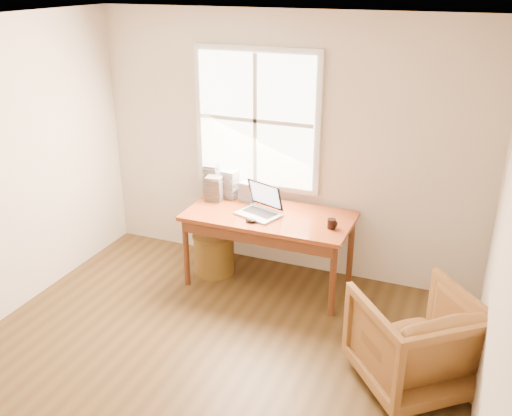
% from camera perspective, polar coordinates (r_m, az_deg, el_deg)
% --- Properties ---
extents(room_shell, '(4.04, 4.54, 2.64)m').
position_cam_1_polar(room_shell, '(3.90, -7.51, -1.74)').
color(room_shell, '#4C361A').
rests_on(room_shell, ground).
extents(desk, '(1.60, 0.80, 0.04)m').
position_cam_1_polar(desk, '(5.48, 1.33, -0.82)').
color(desk, brown).
rests_on(desk, room_shell).
extents(armchair, '(1.15, 1.16, 0.76)m').
position_cam_1_polar(armchair, '(4.50, 15.70, -12.66)').
color(armchair, brown).
rests_on(armchair, room_shell).
extents(wicker_stool, '(0.52, 0.52, 0.41)m').
position_cam_1_polar(wicker_stool, '(5.93, -4.22, -4.58)').
color(wicker_stool, brown).
rests_on(wicker_stool, room_shell).
extents(laptop, '(0.55, 0.56, 0.32)m').
position_cam_1_polar(laptop, '(5.38, 0.25, 0.78)').
color(laptop, '#AAACB1').
rests_on(laptop, desk).
extents(mouse, '(0.12, 0.08, 0.04)m').
position_cam_1_polar(mouse, '(5.29, -0.52, -1.26)').
color(mouse, black).
rests_on(mouse, desk).
extents(coffee_mug, '(0.09, 0.09, 0.09)m').
position_cam_1_polar(coffee_mug, '(5.21, 7.56, -1.57)').
color(coffee_mug, black).
rests_on(coffee_mug, desk).
extents(cd_stack_a, '(0.17, 0.15, 0.29)m').
position_cam_1_polar(cd_stack_a, '(5.83, -2.61, 2.41)').
color(cd_stack_a, silver).
rests_on(cd_stack_a, desk).
extents(cd_stack_b, '(0.17, 0.15, 0.25)m').
position_cam_1_polar(cd_stack_b, '(5.78, -4.17, 1.94)').
color(cd_stack_b, '#27282D').
rests_on(cd_stack_b, desk).
extents(cd_stack_c, '(0.15, 0.14, 0.32)m').
position_cam_1_polar(cd_stack_c, '(5.93, -4.50, 2.83)').
color(cd_stack_c, '#A4A5B2').
rests_on(cd_stack_c, desk).
extents(cd_stack_d, '(0.18, 0.16, 0.20)m').
position_cam_1_polar(cd_stack_d, '(5.76, -0.75, 1.68)').
color(cd_stack_d, '#B6BCC3').
rests_on(cd_stack_d, desk).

